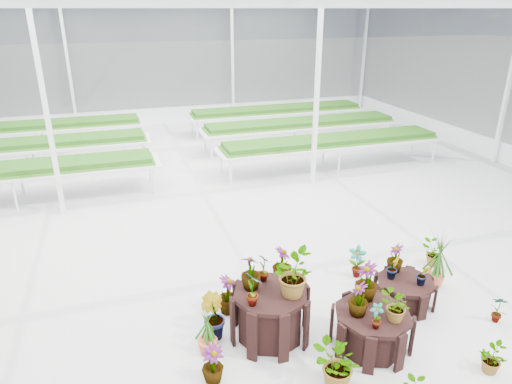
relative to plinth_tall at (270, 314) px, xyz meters
name	(u,v)px	position (x,y,z in m)	size (l,w,h in m)	color
ground_plane	(245,287)	(0.01, 1.24, -0.36)	(24.00, 24.00, 0.00)	gray
greenhouse_shell	(244,154)	(0.01, 1.24, 1.89)	(18.00, 24.00, 4.50)	white
steel_frame	(244,154)	(0.01, 1.24, 1.89)	(18.00, 24.00, 4.50)	silver
nursery_benches	(177,145)	(0.01, 8.44, 0.06)	(16.00, 7.00, 0.84)	silver
plinth_tall	(270,314)	(0.00, 0.00, 0.00)	(1.05, 1.05, 0.72)	black
plinth_mid	(371,329)	(1.20, -0.60, -0.09)	(1.03, 1.03, 0.54)	black
plinth_low	(404,292)	(2.20, 0.10, -0.16)	(0.88, 0.88, 0.40)	black
nursery_plants	(335,297)	(0.90, -0.11, 0.16)	(4.68, 3.46, 1.33)	#1E4A11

